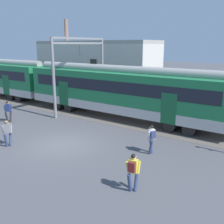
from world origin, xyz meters
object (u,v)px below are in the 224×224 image
at_px(pedestrian_navy, 8,110).
at_px(pedestrian_yellow, 133,169).
at_px(pedestrian_grey, 7,130).
at_px(pedestrian_white, 151,137).

distance_m(pedestrian_navy, pedestrian_yellow, 13.55).
bearing_deg(pedestrian_yellow, pedestrian_grey, -179.86).
xyz_separation_m(pedestrian_white, pedestrian_yellow, (1.18, -3.94, 0.00)).
xyz_separation_m(pedestrian_navy, pedestrian_grey, (4.53, -3.03, 0.03)).
relative_size(pedestrian_navy, pedestrian_yellow, 1.00).
height_order(pedestrian_grey, pedestrian_white, same).
bearing_deg(pedestrian_white, pedestrian_grey, -152.13).
xyz_separation_m(pedestrian_grey, pedestrian_white, (7.49, 3.96, 0.00)).
distance_m(pedestrian_grey, pedestrian_yellow, 8.67).
relative_size(pedestrian_grey, pedestrian_white, 1.00).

